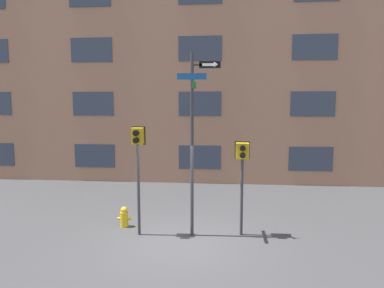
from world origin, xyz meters
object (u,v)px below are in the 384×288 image
at_px(street_sign_pole, 194,131).
at_px(pedestrian_signal_left, 138,151).
at_px(fire_hydrant, 124,217).
at_px(pedestrian_signal_right, 242,161).

xyz_separation_m(street_sign_pole, pedestrian_signal_left, (-1.52, -0.09, -0.55)).
relative_size(street_sign_pole, fire_hydrant, 8.28).
relative_size(street_sign_pole, pedestrian_signal_right, 1.91).
height_order(street_sign_pole, fire_hydrant, street_sign_pole).
distance_m(street_sign_pole, pedestrian_signal_right, 1.55).
xyz_separation_m(street_sign_pole, fire_hydrant, (-2.11, 0.52, -2.61)).
bearing_deg(pedestrian_signal_left, street_sign_pole, 3.50).
distance_m(pedestrian_signal_left, fire_hydrant, 2.23).
bearing_deg(street_sign_pole, pedestrian_signal_right, 7.23).
bearing_deg(fire_hydrant, street_sign_pole, -13.83).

